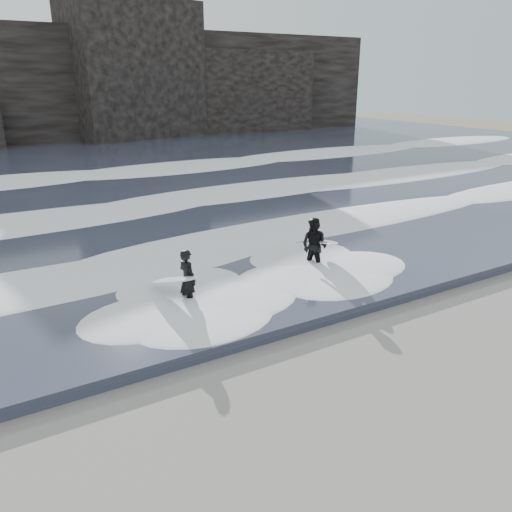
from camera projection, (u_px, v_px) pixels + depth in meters
name	position (u px, v px, depth m)	size (l,w,h in m)	color
ground	(391.00, 402.00, 9.34)	(120.00, 120.00, 0.00)	#8A7655
sea	(73.00, 167.00, 32.88)	(90.00, 52.00, 0.30)	#303346
headland	(28.00, 86.00, 45.07)	(70.00, 9.00, 10.00)	black
foam_near	(196.00, 248.00, 16.52)	(60.00, 3.20, 0.20)	white
foam_mid	(132.00, 204.00, 22.21)	(60.00, 4.00, 0.24)	white
foam_far	(86.00, 172.00, 29.52)	(60.00, 4.80, 0.30)	white
surfer_left	(183.00, 279.00, 12.89)	(1.18, 2.19, 1.61)	black
surfer_right	(315.00, 246.00, 15.23)	(1.44, 1.91, 1.76)	black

